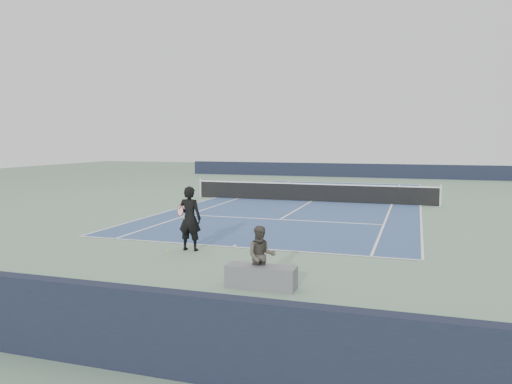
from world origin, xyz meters
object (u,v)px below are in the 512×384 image
(tennis_ball, at_px, (168,251))
(spectator_bench, at_px, (261,266))
(tennis_net, at_px, (312,192))
(tennis_player, at_px, (190,218))

(tennis_ball, bearing_deg, spectator_bench, -35.14)
(tennis_net, bearing_deg, spectator_bench, -82.46)
(tennis_player, height_order, tennis_ball, tennis_player)
(spectator_bench, bearing_deg, tennis_player, 136.71)
(tennis_player, relative_size, spectator_bench, 1.17)
(tennis_net, relative_size, tennis_player, 6.77)
(tennis_net, xyz_separation_m, spectator_bench, (2.06, -15.58, -0.01))
(tennis_ball, bearing_deg, tennis_net, 83.08)
(tennis_net, distance_m, spectator_bench, 15.72)
(tennis_net, distance_m, tennis_ball, 13.12)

